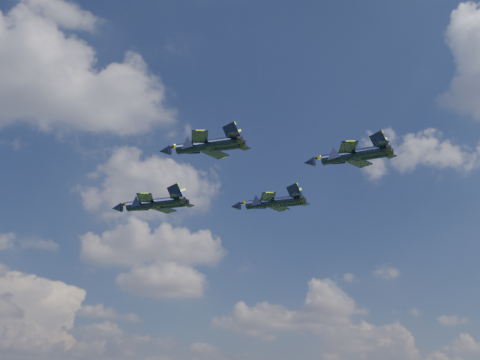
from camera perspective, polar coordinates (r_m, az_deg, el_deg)
name	(u,v)px	position (r m, az deg, el deg)	size (l,w,h in m)	color
jet_lead	(142,205)	(111.12, -9.29, -2.33)	(15.07, 12.54, 3.80)	black
jet_left	(193,147)	(89.39, -4.45, 3.16)	(13.50, 10.89, 3.37)	black
jet_right	(261,203)	(117.45, 1.97, -2.22)	(15.05, 12.47, 3.79)	black
jet_slot	(339,157)	(99.17, 9.35, 2.16)	(14.03, 13.01, 3.69)	black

